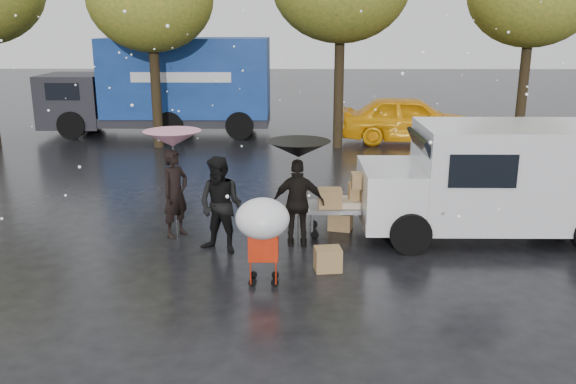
{
  "coord_description": "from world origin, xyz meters",
  "views": [
    {
      "loc": [
        1.05,
        -10.09,
        4.07
      ],
      "look_at": [
        0.93,
        1.0,
        0.96
      ],
      "focal_mm": 38.0,
      "sensor_mm": 36.0,
      "label": 1
    }
  ],
  "objects_px": {
    "person_black": "(298,203)",
    "shopping_cart": "(263,223)",
    "white_van": "(498,179)",
    "vendor_cart": "(349,199)",
    "yellow_taxi": "(410,119)",
    "blue_truck": "(165,86)",
    "person_pink": "(175,193)"
  },
  "relations": [
    {
      "from": "person_black",
      "to": "shopping_cart",
      "type": "distance_m",
      "value": 1.96
    },
    {
      "from": "person_black",
      "to": "shopping_cart",
      "type": "height_order",
      "value": "person_black"
    },
    {
      "from": "shopping_cart",
      "to": "white_van",
      "type": "distance_m",
      "value": 5.03
    },
    {
      "from": "vendor_cart",
      "to": "yellow_taxi",
      "type": "xyz_separation_m",
      "value": [
        2.92,
        9.51,
        0.09
      ]
    },
    {
      "from": "person_black",
      "to": "white_van",
      "type": "xyz_separation_m",
      "value": [
        3.84,
        0.58,
        0.33
      ]
    },
    {
      "from": "white_van",
      "to": "blue_truck",
      "type": "distance_m",
      "value": 14.23
    },
    {
      "from": "shopping_cart",
      "to": "yellow_taxi",
      "type": "relative_size",
      "value": 0.31
    },
    {
      "from": "blue_truck",
      "to": "person_pink",
      "type": "bearing_deg",
      "value": -77.63
    },
    {
      "from": "white_van",
      "to": "vendor_cart",
      "type": "bearing_deg",
      "value": 178.24
    },
    {
      "from": "person_pink",
      "to": "vendor_cart",
      "type": "xyz_separation_m",
      "value": [
        3.38,
        0.15,
        -0.14
      ]
    },
    {
      "from": "blue_truck",
      "to": "shopping_cart",
      "type": "bearing_deg",
      "value": -72.57
    },
    {
      "from": "shopping_cart",
      "to": "blue_truck",
      "type": "distance_m",
      "value": 14.36
    },
    {
      "from": "person_pink",
      "to": "blue_truck",
      "type": "relative_size",
      "value": 0.21
    },
    {
      "from": "vendor_cart",
      "to": "shopping_cart",
      "type": "relative_size",
      "value": 1.04
    },
    {
      "from": "vendor_cart",
      "to": "shopping_cart",
      "type": "xyz_separation_m",
      "value": [
        -1.57,
        -2.53,
        0.34
      ]
    },
    {
      "from": "person_pink",
      "to": "white_van",
      "type": "relative_size",
      "value": 0.35
    },
    {
      "from": "blue_truck",
      "to": "yellow_taxi",
      "type": "distance_m",
      "value": 8.99
    },
    {
      "from": "vendor_cart",
      "to": "person_black",
      "type": "bearing_deg",
      "value": -146.54
    },
    {
      "from": "shopping_cart",
      "to": "white_van",
      "type": "relative_size",
      "value": 0.3
    },
    {
      "from": "person_pink",
      "to": "blue_truck",
      "type": "xyz_separation_m",
      "value": [
        -2.48,
        11.31,
        0.89
      ]
    },
    {
      "from": "person_black",
      "to": "yellow_taxi",
      "type": "relative_size",
      "value": 0.35
    },
    {
      "from": "person_pink",
      "to": "blue_truck",
      "type": "bearing_deg",
      "value": 45.87
    },
    {
      "from": "blue_truck",
      "to": "yellow_taxi",
      "type": "bearing_deg",
      "value": -10.61
    },
    {
      "from": "white_van",
      "to": "yellow_taxi",
      "type": "bearing_deg",
      "value": 89.47
    },
    {
      "from": "vendor_cart",
      "to": "shopping_cart",
      "type": "height_order",
      "value": "shopping_cart"
    },
    {
      "from": "person_pink",
      "to": "vendor_cart",
      "type": "bearing_deg",
      "value": -53.95
    },
    {
      "from": "person_pink",
      "to": "person_black",
      "type": "relative_size",
      "value": 1.04
    },
    {
      "from": "vendor_cart",
      "to": "yellow_taxi",
      "type": "relative_size",
      "value": 0.32
    },
    {
      "from": "person_black",
      "to": "blue_truck",
      "type": "relative_size",
      "value": 0.2
    },
    {
      "from": "person_pink",
      "to": "yellow_taxi",
      "type": "xyz_separation_m",
      "value": [
        6.31,
        9.66,
        -0.05
      ]
    },
    {
      "from": "vendor_cart",
      "to": "white_van",
      "type": "relative_size",
      "value": 0.31
    },
    {
      "from": "white_van",
      "to": "blue_truck",
      "type": "relative_size",
      "value": 0.59
    }
  ]
}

